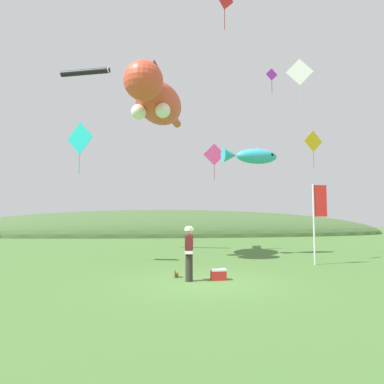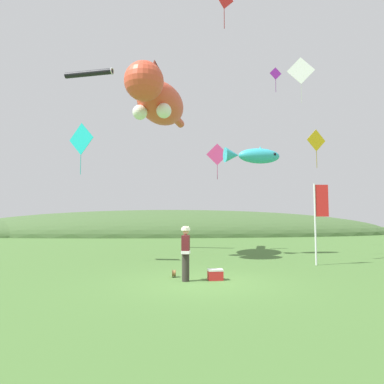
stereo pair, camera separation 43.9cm
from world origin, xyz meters
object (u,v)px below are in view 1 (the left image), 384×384
object	(u,v)px
kite_giant_cat	(156,100)
kite_diamond_teal	(80,139)
kite_tube_streamer	(86,72)
kite_diamond_white	(300,72)
kite_diamond_gold	(313,142)
kite_fish_windsock	(251,156)
kite_diamond_violet	(272,75)
kite_diamond_pink	(214,155)
picnic_cooler	(218,274)
festival_banner_pole	(317,212)
festival_attendant	(189,252)
kite_spool	(176,273)

from	to	relation	value
kite_giant_cat	kite_diamond_teal	size ratio (longest dim) A/B	3.31
kite_tube_streamer	kite_diamond_white	size ratio (longest dim) A/B	1.47
kite_diamond_gold	kite_fish_windsock	bearing A→B (deg)	162.36
kite_fish_windsock	kite_diamond_gold	bearing A→B (deg)	-17.64
kite_diamond_violet	kite_diamond_pink	size ratio (longest dim) A/B	0.77
kite_giant_cat	kite_diamond_pink	bearing A→B (deg)	41.58
picnic_cooler	festival_banner_pole	bearing A→B (deg)	31.96
kite_diamond_gold	kite_diamond_white	bearing A→B (deg)	-125.00
kite_fish_windsock	kite_tube_streamer	world-z (taller)	kite_tube_streamer
kite_fish_windsock	kite_giant_cat	bearing A→B (deg)	-173.13
festival_attendant	picnic_cooler	distance (m)	1.26
festival_attendant	kite_fish_windsock	bearing A→B (deg)	60.07
kite_diamond_teal	festival_banner_pole	bearing A→B (deg)	-7.09
kite_giant_cat	kite_diamond_teal	bearing A→B (deg)	-148.98
kite_diamond_teal	kite_diamond_pink	bearing A→B (deg)	36.84
kite_diamond_gold	kite_diamond_teal	world-z (taller)	kite_diamond_gold
kite_tube_streamer	festival_attendant	bearing A→B (deg)	-61.08
kite_diamond_white	kite_diamond_pink	bearing A→B (deg)	114.83
kite_giant_cat	kite_tube_streamer	xyz separation A→B (m)	(-4.32, 3.15, 2.72)
festival_banner_pole	kite_giant_cat	size ratio (longest dim) A/B	0.45
festival_banner_pole	kite_diamond_teal	xyz separation A→B (m)	(-10.57, 1.31, 3.33)
kite_diamond_violet	kite_diamond_white	size ratio (longest dim) A/B	0.82
kite_diamond_teal	kite_diamond_pink	xyz separation A→B (m)	(7.13, 5.34, 0.38)
kite_giant_cat	kite_tube_streamer	world-z (taller)	kite_tube_streamer
kite_giant_cat	kite_diamond_gold	world-z (taller)	kite_giant_cat
kite_spool	kite_fish_windsock	size ratio (longest dim) A/B	0.08
kite_diamond_violet	kite_diamond_gold	bearing A→B (deg)	-83.57
kite_spool	kite_diamond_teal	size ratio (longest dim) A/B	0.11
kite_fish_windsock	festival_banner_pole	bearing A→B (deg)	-65.53
kite_tube_streamer	picnic_cooler	bearing A→B (deg)	-56.47
kite_diamond_gold	kite_diamond_pink	xyz separation A→B (m)	(-4.81, 3.65, -0.15)
kite_fish_windsock	kite_diamond_violet	world-z (taller)	kite_diamond_violet
kite_diamond_white	festival_attendant	bearing A→B (deg)	-146.83
festival_attendant	kite_tube_streamer	world-z (taller)	kite_tube_streamer
festival_banner_pole	kite_giant_cat	world-z (taller)	kite_giant_cat
kite_diamond_teal	kite_diamond_white	size ratio (longest dim) A/B	1.11
kite_diamond_gold	kite_diamond_teal	bearing A→B (deg)	-171.94
kite_giant_cat	kite_diamond_teal	xyz separation A→B (m)	(-3.44, -2.07, -2.62)
kite_spool	kite_diamond_white	xyz separation A→B (m)	(5.88, 2.82, 8.66)
kite_spool	kite_fish_windsock	world-z (taller)	kite_fish_windsock
kite_fish_windsock	kite_diamond_violet	bearing A→B (deg)	55.08
kite_spool	kite_diamond_pink	size ratio (longest dim) A/B	0.12
kite_spool	kite_diamond_teal	distance (m)	7.89
festival_banner_pole	picnic_cooler	bearing A→B (deg)	-148.04
festival_banner_pole	kite_fish_windsock	distance (m)	5.45
kite_spool	kite_tube_streamer	size ratio (longest dim) A/B	0.08
festival_attendant	kite_diamond_teal	distance (m)	7.98
picnic_cooler	festival_banner_pole	distance (m)	6.32
festival_banner_pole	kite_diamond_pink	size ratio (longest dim) A/B	1.55
picnic_cooler	kite_fish_windsock	xyz separation A→B (m)	(3.21, 7.17, 5.32)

